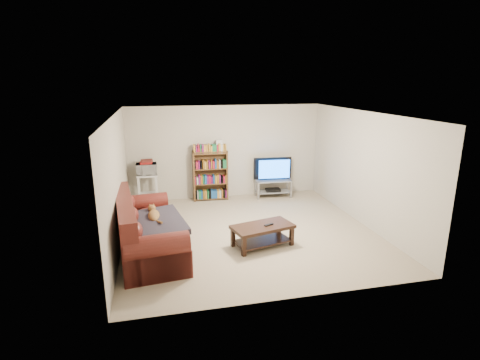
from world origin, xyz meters
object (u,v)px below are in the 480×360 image
object	(u,v)px
sofa	(144,234)
coffee_table	(262,232)
bookshelf	(210,175)
tv_stand	(273,185)

from	to	relation	value
sofa	coffee_table	bearing A→B (deg)	-12.87
sofa	bookshelf	xyz separation A→B (m)	(1.62, 2.78, 0.31)
bookshelf	tv_stand	bearing A→B (deg)	-3.19
bookshelf	coffee_table	bearing A→B (deg)	-78.30
tv_stand	bookshelf	distance (m)	1.69
coffee_table	bookshelf	bearing A→B (deg)	85.94
sofa	bookshelf	world-z (taller)	bookshelf
tv_stand	bookshelf	world-z (taller)	bookshelf
coffee_table	tv_stand	world-z (taller)	tv_stand
sofa	coffee_table	distance (m)	2.16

